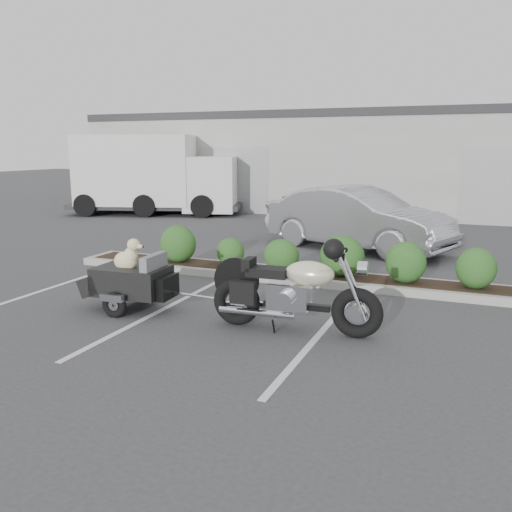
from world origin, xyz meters
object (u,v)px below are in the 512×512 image
at_px(dumpster, 319,216).
at_px(motorcycle, 294,293).
at_px(delivery_truck, 155,177).
at_px(pet_trailer, 131,279).
at_px(sedan, 357,219).

bearing_deg(dumpster, motorcycle, -68.16).
relative_size(motorcycle, dumpster, 1.28).
relative_size(dumpster, delivery_truck, 0.28).
relative_size(pet_trailer, dumpster, 1.02).
xyz_separation_m(dumpster, delivery_truck, (-7.49, 2.90, 0.87)).
bearing_deg(pet_trailer, delivery_truck, 117.40).
relative_size(pet_trailer, sedan, 0.41).
height_order(pet_trailer, sedan, sedan).
xyz_separation_m(sedan, dumpster, (-1.48, 1.64, -0.20)).
bearing_deg(delivery_truck, motorcycle, -67.79).
bearing_deg(dumpster, sedan, -39.54).
distance_m(pet_trailer, dumpster, 8.34).
bearing_deg(sedan, dumpster, 62.11).
bearing_deg(dumpster, delivery_truck, 167.23).
xyz_separation_m(motorcycle, dumpster, (-1.99, 8.32, 0.03)).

